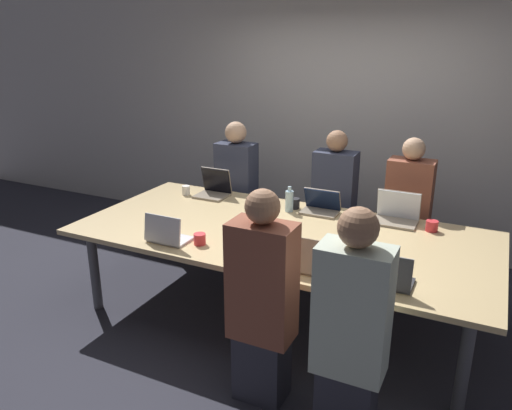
% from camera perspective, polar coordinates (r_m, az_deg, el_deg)
% --- Properties ---
extents(ground_plane, '(24.00, 24.00, 0.00)m').
position_cam_1_polar(ground_plane, '(4.35, 2.75, -12.32)').
color(ground_plane, '#2D2D38').
extents(curtain_wall, '(12.00, 0.06, 2.80)m').
position_cam_1_polar(curtain_wall, '(5.54, 10.74, 9.72)').
color(curtain_wall, '#BCB7B2').
rests_on(curtain_wall, ground_plane).
extents(conference_table, '(3.29, 1.54, 0.76)m').
position_cam_1_polar(conference_table, '(4.03, 2.90, -3.68)').
color(conference_table, '#D6B77F').
rests_on(conference_table, ground_plane).
extents(laptop_far_center, '(0.33, 0.22, 0.21)m').
position_cam_1_polar(laptop_far_center, '(4.43, 7.43, -0.09)').
color(laptop_far_center, gray).
rests_on(laptop_far_center, conference_table).
extents(person_far_center, '(0.40, 0.24, 1.41)m').
position_cam_1_polar(person_far_center, '(4.92, 8.87, 0.07)').
color(person_far_center, '#2D2D38').
rests_on(person_far_center, ground_plane).
extents(cup_far_center, '(0.09, 0.09, 0.09)m').
position_cam_1_polar(cup_far_center, '(4.53, 4.44, 0.19)').
color(cup_far_center, '#232328').
rests_on(cup_far_center, conference_table).
extents(bottle_far_center, '(0.07, 0.07, 0.23)m').
position_cam_1_polar(bottle_far_center, '(4.43, 3.83, 0.49)').
color(bottle_far_center, '#ADD1E0').
rests_on(bottle_far_center, conference_table).
extents(laptop_far_left, '(0.31, 0.26, 0.27)m').
position_cam_1_polar(laptop_far_left, '(4.88, -4.82, 1.95)').
color(laptop_far_left, gray).
rests_on(laptop_far_left, conference_table).
extents(person_far_left, '(0.40, 0.24, 1.43)m').
position_cam_1_polar(person_far_left, '(5.23, -2.24, 1.57)').
color(person_far_left, '#2D2D38').
rests_on(person_far_left, ground_plane).
extents(cup_far_left, '(0.08, 0.08, 0.09)m').
position_cam_1_polar(cup_far_left, '(4.95, -8.01, 1.68)').
color(cup_far_left, white).
rests_on(cup_far_left, conference_table).
extents(laptop_near_midright, '(0.36, 0.24, 0.25)m').
position_cam_1_polar(laptop_near_midright, '(3.36, 4.88, -6.21)').
color(laptop_near_midright, gray).
rests_on(laptop_near_midright, conference_table).
extents(person_near_midright, '(0.40, 0.24, 1.42)m').
position_cam_1_polar(person_near_midright, '(3.13, 0.70, -11.06)').
color(person_near_midright, '#2D2D38').
rests_on(person_near_midright, ground_plane).
extents(bottle_near_midright, '(0.06, 0.06, 0.25)m').
position_cam_1_polar(bottle_near_midright, '(3.43, 10.78, -5.31)').
color(bottle_near_midright, '#ADD1E0').
rests_on(bottle_near_midright, conference_table).
extents(laptop_far_right, '(0.36, 0.25, 0.26)m').
position_cam_1_polar(laptop_far_right, '(4.34, 15.78, -0.93)').
color(laptop_far_right, gray).
rests_on(laptop_far_right, conference_table).
extents(person_far_right, '(0.40, 0.24, 1.41)m').
position_cam_1_polar(person_far_right, '(4.76, 16.86, -1.24)').
color(person_far_right, '#2D2D38').
rests_on(person_far_right, ground_plane).
extents(cup_far_right, '(0.10, 0.10, 0.09)m').
position_cam_1_polar(cup_far_right, '(4.23, 19.46, -2.27)').
color(cup_far_right, red).
rests_on(cup_far_right, conference_table).
extents(laptop_near_left, '(0.32, 0.22, 0.23)m').
position_cam_1_polar(laptop_near_left, '(3.83, -10.19, -3.31)').
color(laptop_near_left, silver).
rests_on(laptop_near_left, conference_table).
extents(cup_near_left, '(0.09, 0.09, 0.08)m').
position_cam_1_polar(cup_near_left, '(3.77, -6.45, -3.89)').
color(cup_near_left, red).
rests_on(cup_near_left, conference_table).
extents(laptop_near_right, '(0.31, 0.23, 0.23)m').
position_cam_1_polar(laptop_near_right, '(3.23, 14.77, -7.92)').
color(laptop_near_right, '#333338').
rests_on(laptop_near_right, conference_table).
extents(person_near_right, '(0.40, 0.24, 1.43)m').
position_cam_1_polar(person_near_right, '(2.88, 10.79, -14.14)').
color(person_near_right, '#2D2D38').
rests_on(person_near_right, ground_plane).
extents(cup_near_right, '(0.07, 0.07, 0.09)m').
position_cam_1_polar(cup_near_right, '(3.35, 10.82, -7.05)').
color(cup_near_right, '#232328').
rests_on(cup_near_right, conference_table).
extents(bottle_near_right, '(0.06, 0.06, 0.27)m').
position_cam_1_polar(bottle_near_right, '(3.36, 10.81, -5.70)').
color(bottle_near_right, '#ADD1E0').
rests_on(bottle_near_right, conference_table).
extents(stapler, '(0.06, 0.15, 0.05)m').
position_cam_1_polar(stapler, '(3.95, 1.15, -2.92)').
color(stapler, black).
rests_on(stapler, conference_table).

